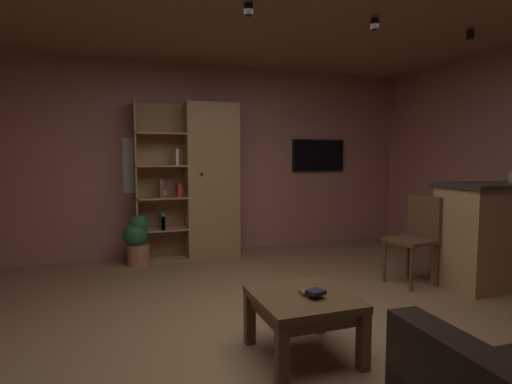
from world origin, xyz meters
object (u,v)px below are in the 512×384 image
at_px(table_book_1, 316,292).
at_px(kitchen_bar_counter, 502,233).
at_px(coffee_table, 303,307).
at_px(table_book_0, 310,292).
at_px(bookshelf_cabinet, 205,182).
at_px(dining_chair, 416,233).
at_px(wall_mounted_tv, 318,155).
at_px(potted_floor_plant, 137,239).

bearing_deg(table_book_1, kitchen_bar_counter, 16.99).
xyz_separation_m(kitchen_bar_counter, coffee_table, (-2.65, -0.71, -0.20)).
xyz_separation_m(kitchen_bar_counter, table_book_0, (-2.59, -0.71, -0.10)).
xyz_separation_m(bookshelf_cabinet, dining_chair, (1.84, -1.88, -0.47)).
height_order(bookshelf_cabinet, coffee_table, bookshelf_cabinet).
bearing_deg(wall_mounted_tv, kitchen_bar_counter, -70.28).
xyz_separation_m(coffee_table, table_book_1, (0.05, -0.08, 0.12)).
xyz_separation_m(kitchen_bar_counter, dining_chair, (-0.82, 0.33, -0.01)).
height_order(table_book_0, dining_chair, dining_chair).
xyz_separation_m(table_book_0, table_book_1, (-0.00, -0.08, 0.03)).
bearing_deg(bookshelf_cabinet, wall_mounted_tv, 6.71).
height_order(kitchen_bar_counter, dining_chair, kitchen_bar_counter).
relative_size(table_book_1, potted_floor_plant, 0.17).
distance_m(potted_floor_plant, wall_mounted_tv, 2.89).
relative_size(dining_chair, wall_mounted_tv, 1.09).
bearing_deg(table_book_0, wall_mounted_tv, 61.19).
bearing_deg(coffee_table, kitchen_bar_counter, 15.10).
distance_m(table_book_1, dining_chair, 2.10).
relative_size(kitchen_bar_counter, dining_chair, 1.49).
height_order(table_book_0, potted_floor_plant, potted_floor_plant).
bearing_deg(potted_floor_plant, table_book_1, -71.41).
height_order(table_book_0, wall_mounted_tv, wall_mounted_tv).
xyz_separation_m(coffee_table, potted_floor_plant, (-0.90, 2.76, -0.01)).
relative_size(bookshelf_cabinet, wall_mounted_tv, 2.41).
distance_m(coffee_table, table_book_0, 0.11).
relative_size(table_book_1, wall_mounted_tv, 0.13).
bearing_deg(bookshelf_cabinet, kitchen_bar_counter, -39.75).
xyz_separation_m(kitchen_bar_counter, table_book_1, (-2.59, -0.79, -0.08)).
xyz_separation_m(dining_chair, wall_mounted_tv, (-0.05, 2.10, 0.82)).
xyz_separation_m(table_book_1, potted_floor_plant, (-0.95, 2.84, -0.13)).
bearing_deg(potted_floor_plant, bookshelf_cabinet, 10.87).
bearing_deg(kitchen_bar_counter, coffee_table, -164.90).
relative_size(coffee_table, table_book_0, 5.05).
height_order(table_book_1, potted_floor_plant, potted_floor_plant).
bearing_deg(bookshelf_cabinet, table_book_0, -88.70).
relative_size(coffee_table, table_book_1, 6.17).
relative_size(table_book_0, table_book_1, 1.22).
xyz_separation_m(dining_chair, potted_floor_plant, (-2.73, 1.71, -0.21)).
distance_m(table_book_0, wall_mounted_tv, 3.70).
bearing_deg(dining_chair, potted_floor_plant, 147.86).
height_order(kitchen_bar_counter, table_book_1, kitchen_bar_counter).
height_order(coffee_table, potted_floor_plant, potted_floor_plant).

